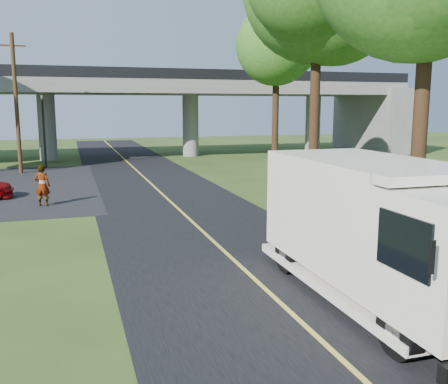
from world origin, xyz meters
name	(u,v)px	position (x,y,z in m)	size (l,w,h in m)	color
ground	(255,281)	(0.00, 0.00, 0.00)	(120.00, 120.00, 0.00)	#2B4518
road	(175,206)	(0.00, 10.00, 0.01)	(7.00, 90.00, 0.02)	black
lane_line	(175,206)	(0.00, 10.00, 0.03)	(0.12, 90.00, 0.01)	gold
overpass	(121,104)	(0.00, 32.00, 4.56)	(54.00, 10.00, 7.30)	slate
traffic_signal	(44,123)	(-6.00, 26.00, 3.20)	(0.18, 0.22, 5.20)	black
utility_pole	(16,103)	(-7.50, 24.00, 4.59)	(1.60, 0.26, 9.00)	#472D19
tree_right_far	(280,46)	(9.21, 19.84, 8.30)	(5.77, 5.67, 10.99)	#382314
step_van	(382,227)	(2.20, -2.10, 1.73)	(2.85, 7.61, 3.19)	silver
pedestrian	(42,185)	(-5.58, 11.80, 0.93)	(0.68, 0.45, 1.87)	gray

